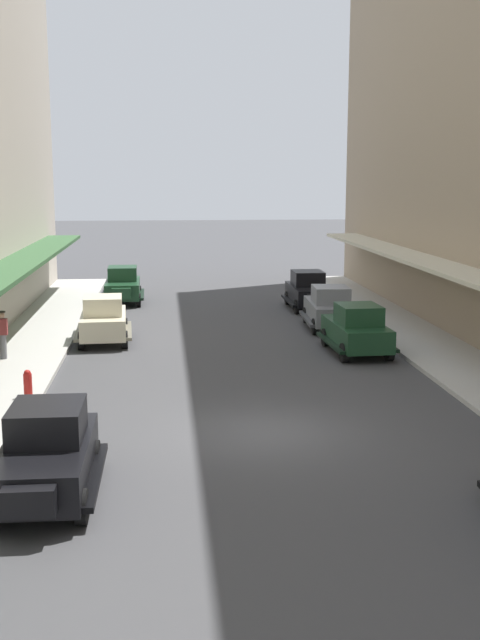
{
  "coord_description": "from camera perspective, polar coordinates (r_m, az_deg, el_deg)",
  "views": [
    {
      "loc": [
        -2.41,
        -18.87,
        6.36
      ],
      "look_at": [
        0.0,
        6.0,
        1.8
      ],
      "focal_mm": 44.02,
      "sensor_mm": 36.0,
      "label": 1
    }
  ],
  "objects": [
    {
      "name": "ground_plane",
      "position": [
        20.06,
        1.67,
        -8.14
      ],
      "size": [
        200.0,
        200.0,
        0.0
      ],
      "primitive_type": "plane",
      "color": "#424244"
    },
    {
      "name": "parked_car_1",
      "position": [
        16.4,
        -13.86,
        -9.25
      ],
      "size": [
        2.15,
        4.27,
        1.84
      ],
      "color": "black",
      "rests_on": "ground"
    },
    {
      "name": "parked_car_2",
      "position": [
        40.68,
        -8.52,
        2.57
      ],
      "size": [
        2.2,
        4.28,
        1.84
      ],
      "color": "#193D23",
      "rests_on": "ground"
    },
    {
      "name": "parked_car_3",
      "position": [
        33.51,
        6.53,
        0.97
      ],
      "size": [
        2.3,
        4.32,
        1.84
      ],
      "color": "slate",
      "rests_on": "ground"
    },
    {
      "name": "parked_car_4",
      "position": [
        28.88,
        8.47,
        -0.58
      ],
      "size": [
        2.27,
        4.31,
        1.84
      ],
      "color": "#193D23",
      "rests_on": "ground"
    },
    {
      "name": "parked_car_5",
      "position": [
        31.0,
        -9.89,
        0.12
      ],
      "size": [
        2.3,
        4.32,
        1.84
      ],
      "color": "beige",
      "rests_on": "ground"
    },
    {
      "name": "parked_car_6",
      "position": [
        38.46,
        5.0,
        2.2
      ],
      "size": [
        2.16,
        4.27,
        1.84
      ],
      "color": "black",
      "rests_on": "ground"
    },
    {
      "name": "fire_hydrant",
      "position": [
        23.22,
        -15.17,
        -4.49
      ],
      "size": [
        0.24,
        0.24,
        0.82
      ],
      "color": "#B21E19",
      "rests_on": "sidewalk_left"
    },
    {
      "name": "pedestrian_0",
      "position": [
        28.29,
        -16.89,
        -1.0
      ],
      "size": [
        0.36,
        0.28,
        1.67
      ],
      "color": "slate",
      "rests_on": "sidewalk_left"
    }
  ]
}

